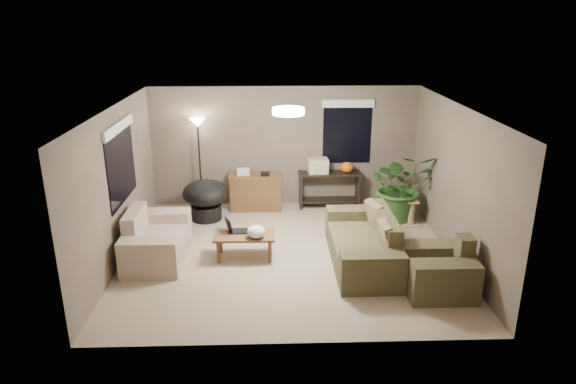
{
  "coord_description": "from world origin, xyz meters",
  "views": [
    {
      "loc": [
        -0.27,
        -7.88,
        3.85
      ],
      "look_at": [
        0.0,
        0.2,
        1.05
      ],
      "focal_mm": 32.0,
      "sensor_mm": 36.0,
      "label": 1
    }
  ],
  "objects_px": {
    "main_sofa": "(364,246)",
    "armchair": "(439,272)",
    "coffee_table": "(244,237)",
    "papasan_chair": "(206,197)",
    "desk": "(256,192)",
    "cat_scratching_post": "(411,215)",
    "houseplant": "(400,193)",
    "loveseat": "(155,241)",
    "floor_lamp": "(198,134)",
    "console_table": "(329,187)"
  },
  "relations": [
    {
      "from": "cat_scratching_post",
      "to": "desk",
      "type": "bearing_deg",
      "value": 161.9
    },
    {
      "from": "armchair",
      "to": "papasan_chair",
      "type": "xyz_separation_m",
      "value": [
        -3.72,
        2.91,
        0.17
      ]
    },
    {
      "from": "coffee_table",
      "to": "console_table",
      "type": "distance_m",
      "value": 2.88
    },
    {
      "from": "main_sofa",
      "to": "floor_lamp",
      "type": "bearing_deg",
      "value": 138.92
    },
    {
      "from": "main_sofa",
      "to": "desk",
      "type": "xyz_separation_m",
      "value": [
        -1.83,
        2.52,
        0.08
      ]
    },
    {
      "from": "coffee_table",
      "to": "papasan_chair",
      "type": "xyz_separation_m",
      "value": [
        -0.84,
        1.73,
        0.11
      ]
    },
    {
      "from": "coffee_table",
      "to": "console_table",
      "type": "xyz_separation_m",
      "value": [
        1.67,
        2.35,
        0.08
      ]
    },
    {
      "from": "loveseat",
      "to": "floor_lamp",
      "type": "bearing_deg",
      "value": 78.24
    },
    {
      "from": "armchair",
      "to": "coffee_table",
      "type": "bearing_deg",
      "value": 157.77
    },
    {
      "from": "loveseat",
      "to": "armchair",
      "type": "xyz_separation_m",
      "value": [
        4.36,
        -1.21,
        0.0
      ]
    },
    {
      "from": "coffee_table",
      "to": "floor_lamp",
      "type": "distance_m",
      "value": 2.82
    },
    {
      "from": "loveseat",
      "to": "main_sofa",
      "type": "bearing_deg",
      "value": -4.74
    },
    {
      "from": "floor_lamp",
      "to": "houseplant",
      "type": "bearing_deg",
      "value": -10.65
    },
    {
      "from": "houseplant",
      "to": "console_table",
      "type": "bearing_deg",
      "value": 149.5
    },
    {
      "from": "main_sofa",
      "to": "floor_lamp",
      "type": "relative_size",
      "value": 1.15
    },
    {
      "from": "loveseat",
      "to": "cat_scratching_post",
      "type": "height_order",
      "value": "loveseat"
    },
    {
      "from": "desk",
      "to": "console_table",
      "type": "bearing_deg",
      "value": 2.91
    },
    {
      "from": "coffee_table",
      "to": "papasan_chair",
      "type": "height_order",
      "value": "papasan_chair"
    },
    {
      "from": "armchair",
      "to": "floor_lamp",
      "type": "distance_m",
      "value": 5.39
    },
    {
      "from": "main_sofa",
      "to": "armchair",
      "type": "distance_m",
      "value": 1.31
    },
    {
      "from": "armchair",
      "to": "console_table",
      "type": "bearing_deg",
      "value": 109.04
    },
    {
      "from": "main_sofa",
      "to": "armchair",
      "type": "xyz_separation_m",
      "value": [
        0.93,
        -0.93,
        0.0
      ]
    },
    {
      "from": "papasan_chair",
      "to": "coffee_table",
      "type": "bearing_deg",
      "value": -64.16
    },
    {
      "from": "coffee_table",
      "to": "console_table",
      "type": "bearing_deg",
      "value": 54.6
    },
    {
      "from": "armchair",
      "to": "houseplant",
      "type": "distance_m",
      "value": 2.77
    },
    {
      "from": "armchair",
      "to": "houseplant",
      "type": "relative_size",
      "value": 0.72
    },
    {
      "from": "cat_scratching_post",
      "to": "floor_lamp",
      "type": "bearing_deg",
      "value": 165.9
    },
    {
      "from": "main_sofa",
      "to": "houseplant",
      "type": "distance_m",
      "value": 2.11
    },
    {
      "from": "armchair",
      "to": "coffee_table",
      "type": "height_order",
      "value": "armchair"
    },
    {
      "from": "houseplant",
      "to": "papasan_chair",
      "type": "bearing_deg",
      "value": 177.78
    },
    {
      "from": "loveseat",
      "to": "floor_lamp",
      "type": "height_order",
      "value": "floor_lamp"
    },
    {
      "from": "floor_lamp",
      "to": "desk",
      "type": "bearing_deg",
      "value": -2.89
    },
    {
      "from": "main_sofa",
      "to": "console_table",
      "type": "xyz_separation_m",
      "value": [
        -0.29,
        2.6,
        0.14
      ]
    },
    {
      "from": "coffee_table",
      "to": "cat_scratching_post",
      "type": "height_order",
      "value": "cat_scratching_post"
    },
    {
      "from": "main_sofa",
      "to": "coffee_table",
      "type": "relative_size",
      "value": 2.2
    },
    {
      "from": "coffee_table",
      "to": "papasan_chair",
      "type": "bearing_deg",
      "value": 115.84
    },
    {
      "from": "main_sofa",
      "to": "console_table",
      "type": "height_order",
      "value": "main_sofa"
    },
    {
      "from": "desk",
      "to": "cat_scratching_post",
      "type": "relative_size",
      "value": 2.2
    },
    {
      "from": "papasan_chair",
      "to": "houseplant",
      "type": "distance_m",
      "value": 3.81
    },
    {
      "from": "houseplant",
      "to": "coffee_table",
      "type": "bearing_deg",
      "value": -152.02
    },
    {
      "from": "loveseat",
      "to": "armchair",
      "type": "height_order",
      "value": "same"
    },
    {
      "from": "main_sofa",
      "to": "console_table",
      "type": "bearing_deg",
      "value": 96.34
    },
    {
      "from": "armchair",
      "to": "floor_lamp",
      "type": "relative_size",
      "value": 0.52
    },
    {
      "from": "main_sofa",
      "to": "floor_lamp",
      "type": "height_order",
      "value": "floor_lamp"
    },
    {
      "from": "loveseat",
      "to": "houseplant",
      "type": "bearing_deg",
      "value": 19.16
    },
    {
      "from": "cat_scratching_post",
      "to": "papasan_chair",
      "type": "bearing_deg",
      "value": 173.68
    },
    {
      "from": "loveseat",
      "to": "desk",
      "type": "height_order",
      "value": "loveseat"
    },
    {
      "from": "houseplant",
      "to": "floor_lamp",
      "type": "bearing_deg",
      "value": 169.35
    },
    {
      "from": "console_table",
      "to": "papasan_chair",
      "type": "xyz_separation_m",
      "value": [
        -2.51,
        -0.62,
        0.03
      ]
    },
    {
      "from": "armchair",
      "to": "loveseat",
      "type": "bearing_deg",
      "value": 164.47
    }
  ]
}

